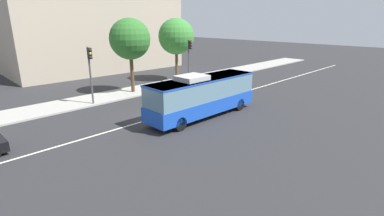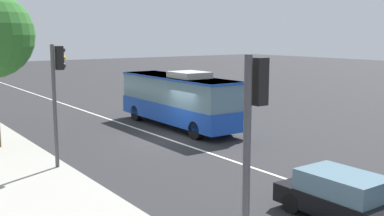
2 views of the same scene
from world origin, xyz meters
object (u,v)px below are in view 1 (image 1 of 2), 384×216
at_px(street_tree_kerbside_centre, 176,37).
at_px(traffic_light_far_corner, 189,54).
at_px(transit_bus, 203,94).
at_px(street_tree_kerbside_left, 130,39).
at_px(traffic_light_near_corner, 90,66).

bearing_deg(street_tree_kerbside_centre, traffic_light_far_corner, -101.51).
height_order(transit_bus, street_tree_kerbside_left, street_tree_kerbside_left).
distance_m(transit_bus, traffic_light_near_corner, 10.31).
relative_size(transit_bus, traffic_light_near_corner, 1.93).
relative_size(traffic_light_near_corner, traffic_light_far_corner, 1.00).
relative_size(traffic_light_far_corner, street_tree_kerbside_centre, 0.68).
relative_size(street_tree_kerbside_left, street_tree_kerbside_centre, 1.00).
xyz_separation_m(transit_bus, street_tree_kerbside_centre, (8.17, 12.05, 3.62)).
xyz_separation_m(transit_bus, street_tree_kerbside_left, (0.44, 10.39, 3.73)).
bearing_deg(traffic_light_near_corner, traffic_light_far_corner, 92.56).
xyz_separation_m(traffic_light_near_corner, street_tree_kerbside_centre, (12.83, 3.02, 1.86)).
height_order(traffic_light_far_corner, street_tree_kerbside_centre, street_tree_kerbside_centre).
xyz_separation_m(street_tree_kerbside_left, street_tree_kerbside_centre, (7.73, 1.66, -0.11)).
bearing_deg(street_tree_kerbside_left, transit_bus, -92.40).
distance_m(transit_bus, street_tree_kerbside_left, 11.05).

